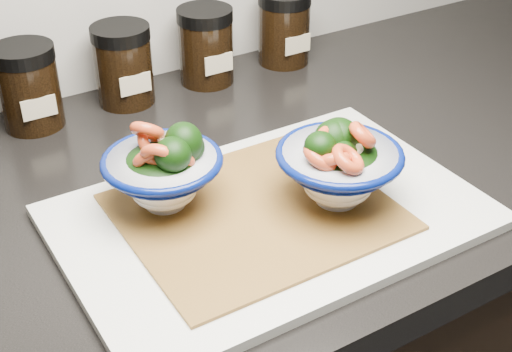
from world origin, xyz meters
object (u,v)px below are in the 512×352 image
bowl_right (338,165)px  bowl_left (165,170)px  cutting_board (271,216)px  spice_jar_b (28,87)px  spice_jar_c (123,65)px  spice_jar_e (284,28)px  spice_jar_d (206,46)px

bowl_right → bowl_left: bearing=150.9°
cutting_board → bowl_right: (0.07, -0.02, 0.06)m
spice_jar_b → bowl_left: bearing=-77.2°
spice_jar_c → spice_jar_e: 0.27m
spice_jar_c → spice_jar_e: (0.27, 0.00, 0.00)m
spice_jar_c → spice_jar_d: (0.13, 0.00, 0.00)m
cutting_board → bowl_left: size_ratio=3.44×
bowl_right → spice_jar_d: bowl_right is taller
cutting_board → spice_jar_b: size_ratio=3.98×
spice_jar_b → spice_jar_e: (0.40, 0.00, 0.00)m
spice_jar_e → spice_jar_c: bearing=180.0°
cutting_board → spice_jar_d: spice_jar_d is taller
cutting_board → spice_jar_d: (0.11, 0.35, 0.05)m
spice_jar_c → bowl_left: bearing=-103.8°
spice_jar_e → bowl_right: bearing=-115.3°
cutting_board → spice_jar_e: 0.43m
bowl_right → spice_jar_e: bowl_right is taller
cutting_board → spice_jar_c: spice_jar_c is taller
bowl_right → spice_jar_d: size_ratio=1.22×
cutting_board → spice_jar_b: spice_jar_b is taller
spice_jar_b → bowl_right: bearing=-58.8°
bowl_left → bowl_right: size_ratio=0.95×
bowl_right → spice_jar_e: 0.41m
spice_jar_c → bowl_right: bearing=-76.1°
bowl_left → spice_jar_c: bearing=76.2°
spice_jar_d → bowl_left: bearing=-125.2°
spice_jar_b → spice_jar_e: same height
cutting_board → spice_jar_b: 0.39m
bowl_left → spice_jar_c: 0.29m
bowl_right → spice_jar_e: (0.18, 0.37, -0.00)m
bowl_left → bowl_right: (0.16, -0.09, 0.00)m
bowl_left → spice_jar_e: bearing=39.9°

